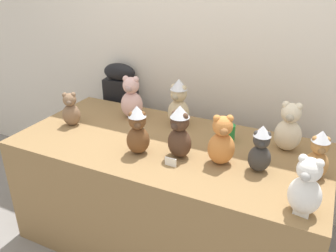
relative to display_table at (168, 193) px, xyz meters
The scene contains 16 objects.
wall_back 1.16m from the display_table, 90.00° to the left, with size 7.00×0.08×2.60m, color silver.
display_table is the anchor object (origin of this frame).
instrument_case 0.96m from the display_table, 141.21° to the left, with size 0.29×0.15×1.07m.
teddy_bear_blush 0.73m from the display_table, 148.70° to the left, with size 0.19×0.17×0.32m.
teddy_bear_snow 1.05m from the display_table, 21.99° to the right, with size 0.17×0.15×0.29m.
teddy_bear_mocha 0.89m from the display_table, behind, with size 0.16×0.16×0.24m.
teddy_bear_caramel 1.02m from the display_table, ahead, with size 0.15×0.14×0.28m.
teddy_bear_cocoa 0.58m from the display_table, 42.46° to the right, with size 0.17×0.15×0.32m.
teddy_bear_ginger 0.65m from the display_table, 13.30° to the right, with size 0.19×0.18×0.30m.
teddy_bear_charcoal 0.79m from the display_table, ahead, with size 0.15×0.13×0.27m.
teddy_bear_sand 0.62m from the display_table, 101.00° to the left, with size 0.16×0.14×0.34m.
teddy_bear_chestnut 0.58m from the display_table, 119.09° to the right, with size 0.18×0.17×0.30m.
teddy_bear_cream 0.90m from the display_table, 19.32° to the left, with size 0.16×0.14×0.31m.
party_cup_green 0.59m from the display_table, 31.43° to the left, with size 0.08×0.08×0.11m, color #238C3D.
name_card_front_left 0.50m from the display_table, 61.04° to the right, with size 0.07×0.01×0.05m, color white.
name_card_front_middle 1.01m from the display_table, 23.85° to the right, with size 0.07×0.01×0.05m, color white.
Camera 1 is at (0.85, -1.51, 1.81)m, focal length 37.12 mm.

